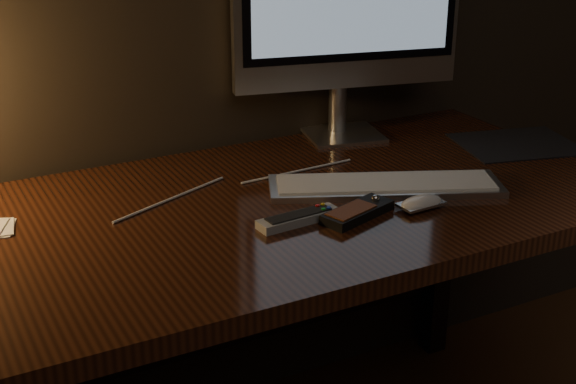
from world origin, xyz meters
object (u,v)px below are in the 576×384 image
keyboard (385,185)px  tv_remote (299,218)px  desk (242,249)px  media_remote (357,212)px  mouse (421,204)px

keyboard → tv_remote: size_ratio=2.86×
desk → media_remote: 0.30m
desk → media_remote: bearing=-54.1°
desk → mouse: size_ratio=16.75×
desk → mouse: mouse is taller
media_remote → mouse: bearing=-28.8°
mouse → media_remote: media_remote is taller
desk → media_remote: size_ratio=9.32×
keyboard → mouse: (0.00, -0.12, -0.00)m
tv_remote → desk: bearing=97.4°
keyboard → tv_remote: tv_remote is taller
mouse → tv_remote: tv_remote is taller
media_remote → tv_remote: (-0.12, 0.03, -0.00)m
media_remote → tv_remote: media_remote is taller
keyboard → media_remote: media_remote is taller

